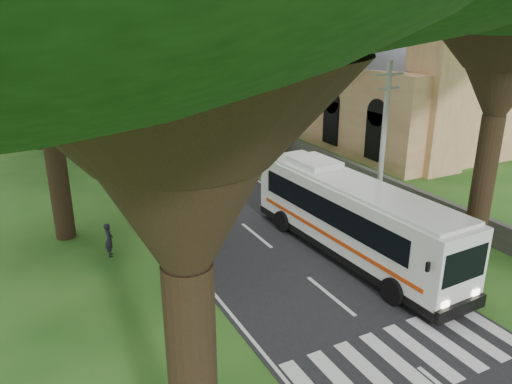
% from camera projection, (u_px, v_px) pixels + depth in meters
% --- Properties ---
extents(ground, '(140.00, 140.00, 0.00)m').
position_uv_depth(ground, '(365.00, 324.00, 16.88)').
color(ground, '#1A4914').
rests_on(ground, ground).
extents(road, '(8.00, 120.00, 0.04)m').
position_uv_depth(road, '(153.00, 152.00, 37.77)').
color(road, black).
rests_on(road, ground).
extents(crosswalk, '(8.00, 3.00, 0.01)m').
position_uv_depth(crosswalk, '(407.00, 358.00, 15.20)').
color(crosswalk, silver).
rests_on(crosswalk, ground).
extents(property_wall, '(0.35, 50.00, 1.20)m').
position_uv_depth(property_wall, '(264.00, 134.00, 40.62)').
color(property_wall, '#383533').
rests_on(property_wall, ground).
extents(church, '(14.00, 24.00, 11.60)m').
position_uv_depth(church, '(374.00, 78.00, 40.93)').
color(church, tan).
rests_on(church, ground).
extents(pole_near, '(1.60, 0.24, 8.00)m').
position_uv_depth(pole_near, '(383.00, 146.00, 22.85)').
color(pole_near, gray).
rests_on(pole_near, ground).
extents(pole_mid, '(1.60, 0.24, 8.00)m').
position_uv_depth(pole_mid, '(214.00, 90.00, 39.57)').
color(pole_mid, gray).
rests_on(pole_mid, ground).
extents(pole_far, '(1.60, 0.24, 8.00)m').
position_uv_depth(pole_far, '(145.00, 67.00, 56.29)').
color(pole_far, gray).
rests_on(pole_far, ground).
extents(tree_r_far, '(12.99, 12.99, 13.60)m').
position_uv_depth(tree_r_far, '(143.00, 6.00, 63.73)').
color(tree_r_far, black).
rests_on(tree_r_far, ground).
extents(coach_bus, '(3.03, 11.43, 3.34)m').
position_uv_depth(coach_bus, '(352.00, 216.00, 21.12)').
color(coach_bus, white).
rests_on(coach_bus, ground).
extents(distant_car_a, '(2.45, 3.79, 1.20)m').
position_uv_depth(distant_car_a, '(87.00, 122.00, 45.19)').
color(distant_car_a, '#9F9EA3').
rests_on(distant_car_a, road).
extents(distant_car_b, '(1.88, 4.13, 1.32)m').
position_uv_depth(distant_car_b, '(61.00, 92.00, 61.77)').
color(distant_car_b, navy).
rests_on(distant_car_b, road).
extents(distant_car_c, '(2.11, 4.43, 1.25)m').
position_uv_depth(distant_car_c, '(101.00, 89.00, 64.38)').
color(distant_car_c, maroon).
rests_on(distant_car_c, road).
extents(pedestrian, '(0.43, 0.59, 1.52)m').
position_uv_depth(pedestrian, '(109.00, 240.00, 21.37)').
color(pedestrian, black).
rests_on(pedestrian, ground).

